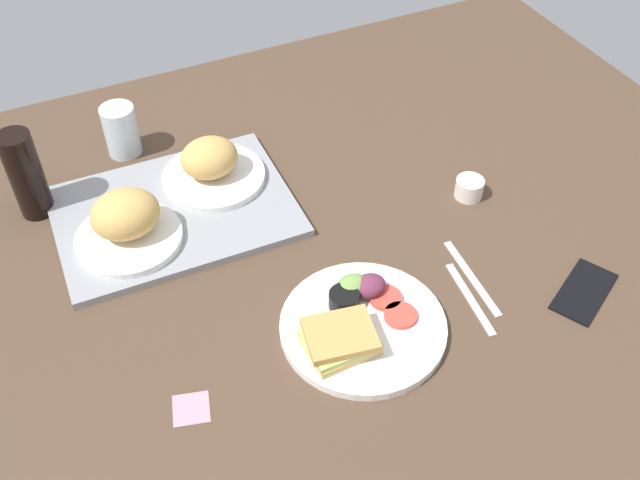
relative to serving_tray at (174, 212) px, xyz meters
The scene contains 12 objects.
ground_plane 31.41cm from the serving_tray, 52.86° to the right, with size 190.00×150.00×3.00cm, color #4C3828.
serving_tray is the anchor object (origin of this frame).
bread_plate_near 11.66cm from the serving_tray, 155.85° to the right, with size 19.72×19.72×10.00cm.
bread_plate_far 11.90cm from the serving_tray, 28.06° to the left, with size 20.62×20.62×9.22cm.
plate_with_salad 44.64cm from the serving_tray, 64.22° to the right, with size 27.94×27.94×5.40cm.
drinking_glass 24.33cm from the serving_tray, 98.65° to the left, with size 7.09×7.09×11.04cm, color silver.
soda_bottle 28.09cm from the serving_tray, 152.28° to the left, with size 6.40×6.40×18.20cm, color black.
espresso_cup 58.17cm from the serving_tray, 19.68° to the right, with size 5.60×5.60×4.00cm, color silver.
fork 58.50cm from the serving_tray, 46.75° to the right, with size 17.00×1.40×0.50cm, color #B7B7BC.
knife 57.85cm from the serving_tray, 41.87° to the right, with size 19.00×1.40×0.50cm, color #B7B7BC.
cell_phone 77.19cm from the serving_tray, 40.16° to the right, with size 14.40×7.20×0.80cm, color black.
sticky_note 44.27cm from the serving_tray, 104.02° to the right, with size 5.60×5.60×0.12cm, color pink.
Camera 1 is at (-37.50, -80.99, 97.05)cm, focal length 40.96 mm.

